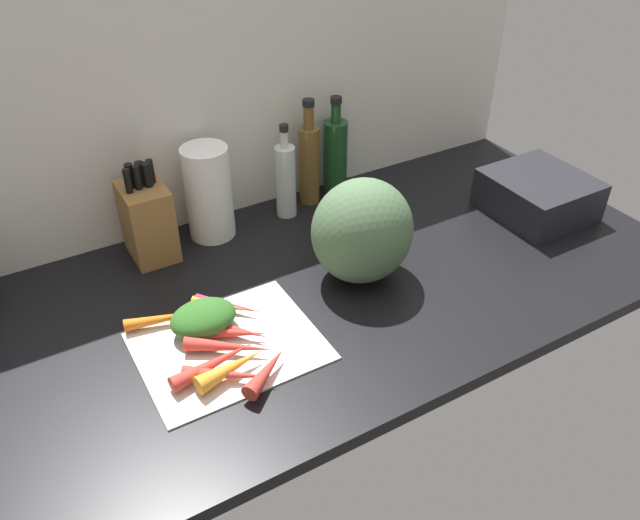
{
  "coord_description": "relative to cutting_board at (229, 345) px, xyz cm",
  "views": [
    {
      "loc": [
        -52.99,
        -96.38,
        85.83
      ],
      "look_at": [
        -2.58,
        -9.85,
        13.75
      ],
      "focal_mm": 35.76,
      "sensor_mm": 36.0,
      "label": 1
    }
  ],
  "objects": [
    {
      "name": "carrot_0",
      "position": [
        -2.82,
        -7.84,
        2.19
      ],
      "size": [
        14.34,
        5.89,
        3.58
      ],
      "primitive_type": "cone",
      "rotation": [
        0.0,
        1.57,
        0.17
      ],
      "color": "orange",
      "rests_on": "cutting_board"
    },
    {
      "name": "carrot_2",
      "position": [
        3.67,
        9.07,
        1.51
      ],
      "size": [
        12.17,
        11.81,
        2.21
      ],
      "primitive_type": "cone",
      "rotation": [
        0.0,
        1.57,
        -0.77
      ],
      "color": "orange",
      "rests_on": "cutting_board"
    },
    {
      "name": "knife_block",
      "position": [
        -2.55,
        37.89,
        8.94
      ],
      "size": [
        9.69,
        12.91,
        23.16
      ],
      "color": "olive",
      "rests_on": "ground_plane"
    },
    {
      "name": "carrot_4",
      "position": [
        -3.55,
        -8.93,
        1.74
      ],
      "size": [
        15.78,
        11.8,
        2.68
      ],
      "primitive_type": "cone",
      "rotation": [
        0.0,
        1.57,
        -0.59
      ],
      "color": "red",
      "rests_on": "cutting_board"
    },
    {
      "name": "carrot_8",
      "position": [
        2.35,
        0.64,
        1.62
      ],
      "size": [
        11.16,
        8.37,
        2.45
      ],
      "primitive_type": "cone",
      "rotation": [
        0.0,
        1.57,
        -0.57
      ],
      "color": "red",
      "rests_on": "cutting_board"
    },
    {
      "name": "ground_plane",
      "position": [
        22.77,
        9.41,
        -1.9
      ],
      "size": [
        170.0,
        80.0,
        3.0
      ],
      "primitive_type": "cube",
      "color": "black"
    },
    {
      "name": "bottle_0",
      "position": [
        32.7,
        37.97,
        9.47
      ],
      "size": [
        5.1,
        5.1,
        24.43
      ],
      "color": "silver",
      "rests_on": "ground_plane"
    },
    {
      "name": "dish_rack",
      "position": [
        88.44,
        6.79,
        4.6
      ],
      "size": [
        22.89,
        23.87,
        9.99
      ],
      "primitive_type": "cube",
      "color": "black",
      "rests_on": "ground_plane"
    },
    {
      "name": "carrot_7",
      "position": [
        -4.82,
        -4.96,
        1.94
      ],
      "size": [
        17.87,
        5.71,
        3.08
      ],
      "primitive_type": "cone",
      "rotation": [
        0.0,
        1.57,
        0.15
      ],
      "color": "red",
      "rests_on": "cutting_board"
    },
    {
      "name": "bottle_2",
      "position": [
        49.29,
        41.56,
        10.41
      ],
      "size": [
        6.3,
        6.3,
        26.75
      ],
      "color": "#19421E",
      "rests_on": "ground_plane"
    },
    {
      "name": "carrot_5",
      "position": [
        -7.48,
        11.71,
        1.65
      ],
      "size": [
        18.06,
        6.69,
        2.5
      ],
      "primitive_type": "cone",
      "rotation": [
        0.0,
        1.57,
        -0.24
      ],
      "color": "orange",
      "rests_on": "cutting_board"
    },
    {
      "name": "cutting_board",
      "position": [
        0.0,
        0.0,
        0.0
      ],
      "size": [
        34.25,
        27.62,
        0.8
      ],
      "primitive_type": "cube",
      "color": "beige",
      "rests_on": "ground_plane"
    },
    {
      "name": "carrot_6",
      "position": [
        1.96,
        2.13,
        1.72
      ],
      "size": [
        12.0,
        13.35,
        2.64
      ],
      "primitive_type": "cone",
      "rotation": [
        0.0,
        1.57,
        -0.86
      ],
      "color": "red",
      "rests_on": "cutting_board"
    },
    {
      "name": "wall_back",
      "position": [
        22.77,
        47.91,
        29.6
      ],
      "size": [
        170.0,
        3.0,
        60.0
      ],
      "primitive_type": "cube",
      "color": "silver",
      "rests_on": "ground_plane"
    },
    {
      "name": "carrot_3",
      "position": [
        4.14,
        9.11,
        1.54
      ],
      "size": [
        11.5,
        12.22,
        2.28
      ],
      "primitive_type": "cone",
      "rotation": [
        0.0,
        1.57,
        -0.83
      ],
      "color": "#B2264C",
      "rests_on": "cutting_board"
    },
    {
      "name": "carrot_greens_pile",
      "position": [
        -2.32,
        6.53,
        3.2
      ],
      "size": [
        13.21,
        10.16,
        5.59
      ],
      "primitive_type": "ellipsoid",
      "color": "#2D6023",
      "rests_on": "cutting_board"
    },
    {
      "name": "carrot_1",
      "position": [
        -0.82,
        -2.24,
        1.89
      ],
      "size": [
        15.56,
        12.43,
        2.99
      ],
      "primitive_type": "cone",
      "rotation": [
        0.0,
        1.57,
        -0.63
      ],
      "color": "red",
      "rests_on": "cutting_board"
    },
    {
      "name": "winter_squash",
      "position": [
        34.81,
        6.73,
        11.22
      ],
      "size": [
        22.35,
        20.66,
        23.23
      ],
      "primitive_type": "ellipsoid",
      "color": "#4C6B47",
      "rests_on": "ground_plane"
    },
    {
      "name": "carrot_9",
      "position": [
        2.52,
        -11.66,
        2.04
      ],
      "size": [
        12.09,
        9.64,
        3.28
      ],
      "primitive_type": "cone",
      "rotation": [
        0.0,
        1.57,
        0.59
      ],
      "color": "red",
      "rests_on": "cutting_board"
    },
    {
      "name": "paper_towel_roll",
      "position": [
        12.81,
        38.91,
        11.02
      ],
      "size": [
        11.0,
        11.0,
        22.85
      ],
      "primitive_type": "cylinder",
      "color": "white",
      "rests_on": "ground_plane"
    },
    {
      "name": "bottle_1",
      "position": [
        40.99,
        40.84,
        11.06
      ],
      "size": [
        5.29,
        5.29,
        27.95
      ],
      "color": "brown",
      "rests_on": "ground_plane"
    }
  ]
}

